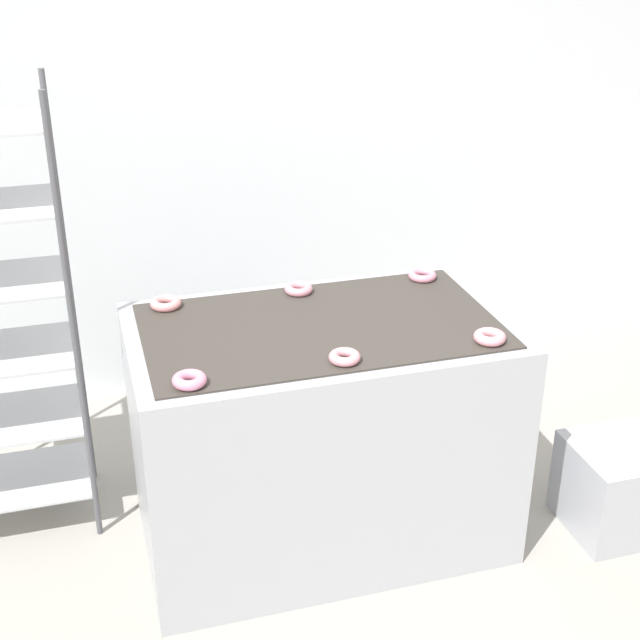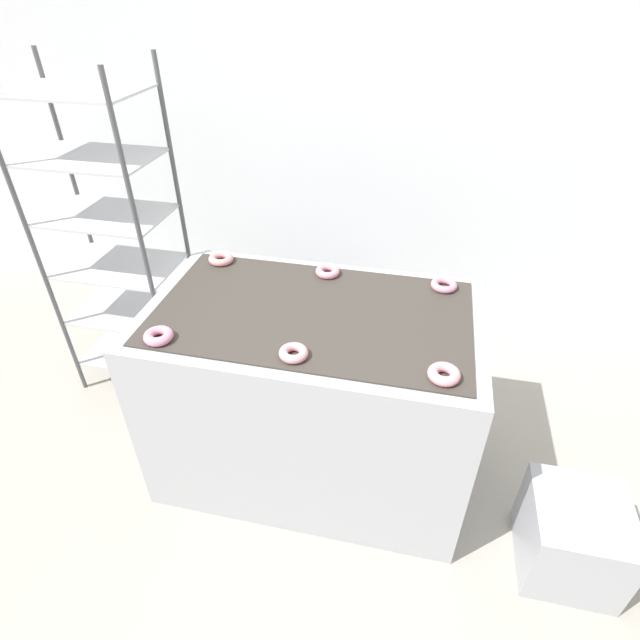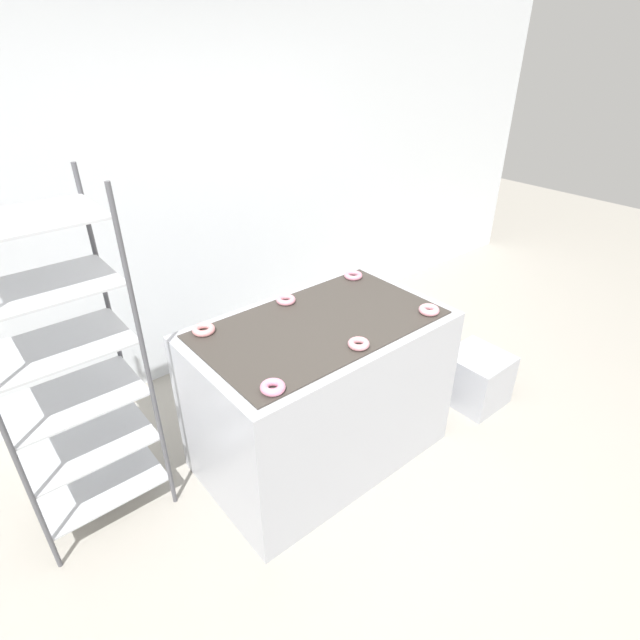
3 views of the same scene
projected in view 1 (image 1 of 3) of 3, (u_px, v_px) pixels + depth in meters
The scene contains 9 objects.
wall_back at pixel (240, 125), 4.43m from camera, with size 8.00×0.05×2.80m.
fryer_machine at pixel (320, 433), 3.57m from camera, with size 1.45×0.87×0.96m.
glaze_bin at pixel (615, 487), 3.72m from camera, with size 0.39×0.40×0.39m.
donut_near_left at pixel (189, 380), 2.94m from camera, with size 0.12×0.12×0.04m, color pink.
donut_near_center at pixel (345, 357), 3.09m from camera, with size 0.11×0.11×0.03m, color pink.
donut_near_right at pixel (490, 337), 3.23m from camera, with size 0.12×0.12×0.04m, color pink.
donut_far_left at pixel (166, 303), 3.51m from camera, with size 0.12×0.12×0.04m, color pink.
donut_far_center at pixel (298, 289), 3.63m from camera, with size 0.12×0.12×0.03m, color pink.
donut_far_right at pixel (422, 275), 3.77m from camera, with size 0.12×0.12×0.03m, color pink.
Camera 1 is at (-0.84, -2.23, 2.42)m, focal length 50.00 mm.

